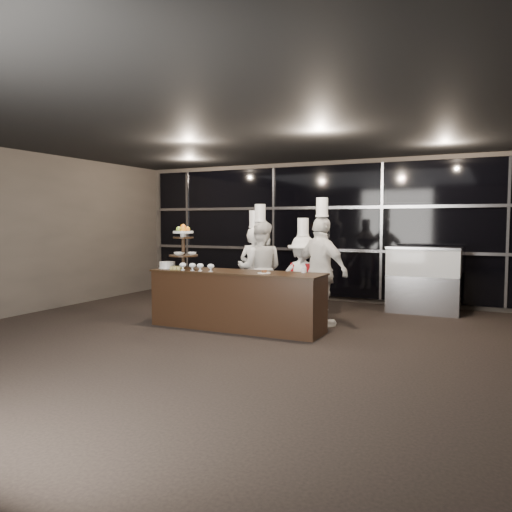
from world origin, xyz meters
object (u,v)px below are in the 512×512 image
at_px(display_stand, 183,244).
at_px(chef_a, 255,270).
at_px(chef_c, 303,278).
at_px(buffet_counter, 237,300).
at_px(chef_d, 321,271).
at_px(chef_b, 260,269).
at_px(display_case, 423,276).
at_px(layer_cake, 167,265).

xyz_separation_m(display_stand, chef_a, (0.80, 1.09, -0.51)).
xyz_separation_m(display_stand, chef_c, (1.74, 1.03, -0.59)).
distance_m(display_stand, chef_a, 1.44).
bearing_deg(buffet_counter, chef_d, 32.43).
distance_m(chef_c, chef_d, 0.54).
relative_size(display_stand, chef_b, 0.37).
relative_size(display_stand, display_case, 0.57).
relative_size(buffet_counter, chef_a, 1.49).
bearing_deg(chef_d, display_case, 55.80).
relative_size(chef_a, chef_b, 0.95).
relative_size(display_stand, layer_cake, 2.48).
xyz_separation_m(buffet_counter, display_case, (2.50, 2.71, 0.22)).
relative_size(display_stand, chef_c, 0.42).
bearing_deg(buffet_counter, chef_a, 100.66).
bearing_deg(chef_a, buffet_counter, -79.34).
bearing_deg(display_case, layer_cake, -143.99).
bearing_deg(chef_b, chef_c, -2.73).
xyz_separation_m(layer_cake, chef_d, (2.46, 0.79, -0.06)).
xyz_separation_m(layer_cake, chef_c, (2.03, 1.08, -0.23)).
relative_size(buffet_counter, display_stand, 3.81).
distance_m(layer_cake, chef_a, 1.58).
height_order(display_case, chef_a, chef_a).
height_order(display_stand, display_case, display_stand).
height_order(layer_cake, chef_a, chef_a).
bearing_deg(chef_c, display_stand, -149.45).
bearing_deg(display_case, chef_a, -149.08).
xyz_separation_m(display_stand, chef_b, (0.91, 1.06, -0.47)).
bearing_deg(chef_a, chef_d, -14.20).
bearing_deg(display_stand, buffet_counter, 0.01).
height_order(layer_cake, display_case, display_case).
bearing_deg(buffet_counter, layer_cake, -177.78).
bearing_deg(layer_cake, chef_d, 17.83).
xyz_separation_m(buffet_counter, chef_a, (-0.20, 1.09, 0.37)).
bearing_deg(display_case, chef_b, -147.59).
bearing_deg(chef_b, chef_a, 169.72).
xyz_separation_m(display_case, chef_b, (-2.59, -1.64, 0.18)).
height_order(display_stand, chef_c, chef_c).
relative_size(buffet_counter, display_case, 2.17).
height_order(buffet_counter, layer_cake, layer_cake).
relative_size(display_stand, chef_d, 0.36).
bearing_deg(display_case, buffet_counter, -132.74).
height_order(chef_a, chef_b, chef_b).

